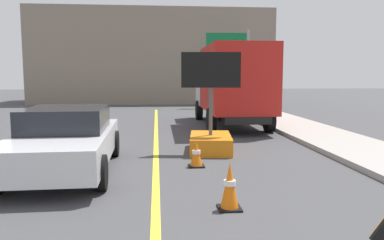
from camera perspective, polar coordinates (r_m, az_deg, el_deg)
lane_center_stripe at (r=5.58m, az=-5.46°, el=-15.14°), size 0.14×36.00×0.01m
arrow_board_trailer at (r=10.46m, az=2.80°, el=-2.10°), size 1.60×1.91×2.70m
box_truck at (r=15.72m, az=5.93°, el=5.46°), size 2.47×6.62×3.21m
pickup_car at (r=8.70m, az=-18.37°, el=-2.79°), size 2.13×4.58×1.38m
highway_guide_sign at (r=25.09m, az=6.54°, el=9.71°), size 2.78×0.34×5.00m
far_building_block at (r=31.13m, az=-5.84°, el=9.19°), size 17.77×7.48×6.92m
traffic_cone_mid_lane at (r=6.02m, az=5.66°, el=-9.84°), size 0.36×0.36×0.74m
traffic_cone_far_lane at (r=8.72m, az=0.65°, el=-5.13°), size 0.36×0.36×0.59m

